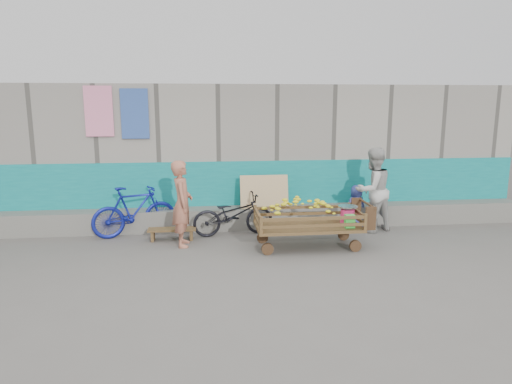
{
  "coord_description": "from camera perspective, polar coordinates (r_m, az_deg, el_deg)",
  "views": [
    {
      "loc": [
        -0.95,
        -6.98,
        2.6
      ],
      "look_at": [
        0.01,
        1.2,
        1.0
      ],
      "focal_mm": 32.0,
      "sensor_mm": 36.0,
      "label": 1
    }
  ],
  "objects": [
    {
      "name": "banana_cart",
      "position": [
        8.34,
        6.29,
        -2.94
      ],
      "size": [
        2.08,
        0.95,
        0.89
      ],
      "color": "#4F3820",
      "rests_on": "ground"
    },
    {
      "name": "ground",
      "position": [
        7.51,
        1.02,
        -9.26
      ],
      "size": [
        80.0,
        80.0,
        0.0
      ],
      "primitive_type": "plane",
      "color": "#5E5A55",
      "rests_on": "ground"
    },
    {
      "name": "building_wall",
      "position": [
        11.13,
        -1.75,
        5.14
      ],
      "size": [
        12.0,
        3.5,
        3.0
      ],
      "color": "gray",
      "rests_on": "ground"
    },
    {
      "name": "bench",
      "position": [
        9.0,
        -10.45,
        -4.87
      ],
      "size": [
        0.92,
        0.28,
        0.23
      ],
      "color": "#4F3820",
      "rests_on": "ground"
    },
    {
      "name": "bicycle_dark",
      "position": [
        9.12,
        -2.86,
        -2.83
      ],
      "size": [
        1.68,
        0.78,
        0.85
      ],
      "primitive_type": "imported",
      "rotation": [
        0.0,
        0.0,
        1.71
      ],
      "color": "black",
      "rests_on": "ground"
    },
    {
      "name": "bicycle_blue",
      "position": [
        9.38,
        -14.95,
        -2.32
      ],
      "size": [
        1.73,
        1.05,
        1.0
      ],
      "primitive_type": "imported",
      "rotation": [
        0.0,
        0.0,
        1.94
      ],
      "color": "navy",
      "rests_on": "ground"
    },
    {
      "name": "child",
      "position": [
        9.81,
        12.41,
        -1.83
      ],
      "size": [
        0.52,
        0.41,
        0.93
      ],
      "primitive_type": "imported",
      "rotation": [
        0.0,
        0.0,
        3.42
      ],
      "color": "#333D8D",
      "rests_on": "ground"
    },
    {
      "name": "vendor_man",
      "position": [
        8.47,
        -9.21,
        -1.44
      ],
      "size": [
        0.39,
        0.59,
        1.6
      ],
      "primitive_type": "imported",
      "rotation": [
        0.0,
        0.0,
        1.59
      ],
      "color": "#B0684F",
      "rests_on": "ground"
    },
    {
      "name": "woman",
      "position": [
        9.6,
        14.38,
        0.24
      ],
      "size": [
        1.03,
        0.92,
        1.73
      ],
      "primitive_type": "imported",
      "rotation": [
        0.0,
        0.0,
        3.52
      ],
      "color": "#B9B8B3",
      "rests_on": "ground"
    }
  ]
}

